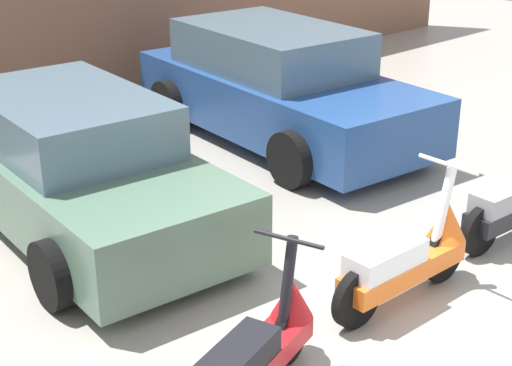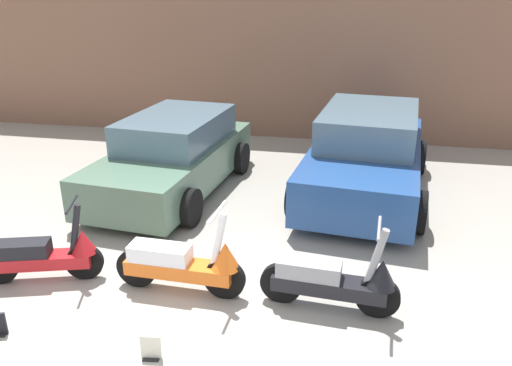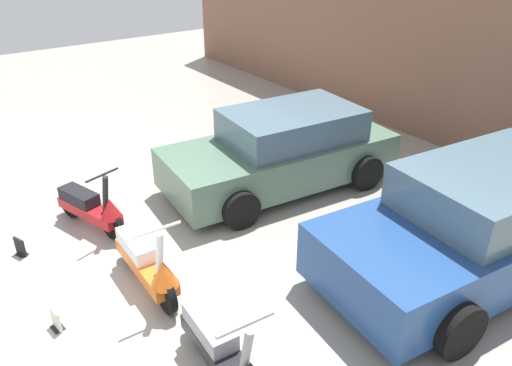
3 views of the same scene
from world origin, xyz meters
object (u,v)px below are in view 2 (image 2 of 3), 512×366
Objects in this scene: scooter_front_left at (46,254)px; placard_near_right_scooter at (151,348)px; scooter_front_center at (335,280)px; car_rear_left at (174,155)px; car_rear_center at (366,154)px; scooter_front_right at (185,263)px.

placard_near_right_scooter is at bearing -48.24° from scooter_front_left.
scooter_front_center is at bearing -15.86° from scooter_front_left.
car_rear_left is 0.92× the size of car_rear_center.
car_rear_center is at bearing 105.39° from car_rear_left.
scooter_front_left is 0.91× the size of scooter_front_center.
scooter_front_center is (3.48, 0.07, 0.02)m from scooter_front_left.
car_rear_left reaches higher than scooter_front_right.
car_rear_center reaches higher than scooter_front_right.
placard_near_right_scooter is (-2.05, -4.77, -0.57)m from car_rear_center.
car_rear_center is (0.34, 3.63, 0.30)m from scooter_front_center.
car_rear_left is 3.35m from car_rear_center.
scooter_front_left is at bearing -175.70° from scooter_front_right.
scooter_front_left is 2.08m from placard_near_right_scooter.
scooter_front_right is 1.18m from placard_near_right_scooter.
scooter_front_left is 1.74m from scooter_front_right.
car_rear_left is (-1.22, 3.05, 0.24)m from scooter_front_right.
scooter_front_center is at bearing 33.73° from placard_near_right_scooter.
scooter_front_center is 0.39× the size of car_rear_left.
placard_near_right_scooter is (-1.71, -1.14, -0.27)m from scooter_front_center.
scooter_front_right is 3.30m from car_rear_left.
scooter_front_center is at bearing 0.81° from car_rear_center.
scooter_front_center is at bearing 49.67° from car_rear_left.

